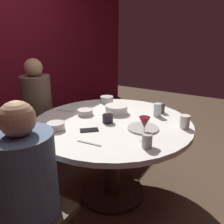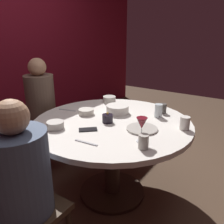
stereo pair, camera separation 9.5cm
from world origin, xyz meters
TOP-DOWN VIEW (x-y plane):
  - ground_plane at (0.00, 0.00)m, footprint 8.00×8.00m
  - dining_table at (0.00, 0.00)m, footprint 1.34×1.34m
  - seated_diner_left at (-0.90, 0.00)m, footprint 0.40×0.40m
  - seated_diner_back at (0.00, 0.90)m, footprint 0.40×0.40m
  - candle_holder at (-0.05, 0.01)m, footprint 0.09×0.09m
  - wine_glass at (-0.21, -0.38)m, footprint 0.08×0.08m
  - dinner_plate at (-0.02, -0.29)m, footprint 0.24×0.24m
  - cell_phone at (-0.26, 0.05)m, footprint 0.15×0.15m
  - bowl_serving_large at (0.43, 0.32)m, footprint 0.13×0.13m
  - bowl_salad_center at (0.20, 0.07)m, footprint 0.21×0.21m
  - bowl_small_white at (-0.38, 0.28)m, footprint 0.13×0.13m
  - bowl_sauce_side at (0.01, 0.29)m, footprint 0.14×0.14m
  - cup_near_candle at (0.17, -0.56)m, footprint 0.08×0.08m
  - cup_by_left_diner at (0.31, -0.29)m, footprint 0.07×0.07m
  - cup_by_right_diner at (0.43, -0.28)m, footprint 0.06×0.06m
  - cup_center_front at (-0.29, -0.44)m, footprint 0.07×0.07m
  - fork_near_plate at (-0.01, 0.51)m, footprint 0.06×0.18m
  - knife_near_plate at (-0.44, -0.08)m, footprint 0.03×0.18m

SIDE VIEW (x-z plane):
  - ground_plane at x=0.00m, z-range 0.00..0.00m
  - dining_table at x=0.00m, z-range 0.22..0.94m
  - seated_diner_left at x=-0.90m, z-range 0.14..1.27m
  - fork_near_plate at x=-0.01m, z-range 0.73..0.73m
  - knife_near_plate at x=-0.44m, z-range 0.73..0.73m
  - cell_phone at x=-0.26m, z-range 0.73..0.74m
  - seated_diner_back at x=0.00m, z-range 0.13..1.33m
  - dinner_plate at x=-0.02m, z-range 0.73..0.74m
  - bowl_sauce_side at x=0.01m, z-range 0.73..0.78m
  - bowl_small_white at x=-0.38m, z-range 0.73..0.79m
  - bowl_serving_large at x=0.43m, z-range 0.73..0.80m
  - candle_holder at x=-0.05m, z-range 0.72..0.81m
  - bowl_salad_center at x=0.20m, z-range 0.73..0.80m
  - cup_by_right_diner at x=0.43m, z-range 0.73..0.82m
  - cup_center_front at x=-0.29m, z-range 0.73..0.82m
  - cup_near_candle at x=0.17m, z-range 0.73..0.83m
  - cup_by_left_diner at x=0.31m, z-range 0.73..0.85m
  - wine_glass at x=-0.21m, z-range 0.77..0.94m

